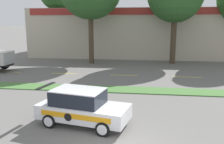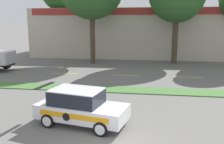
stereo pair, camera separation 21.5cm
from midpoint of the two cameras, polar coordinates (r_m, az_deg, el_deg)
name	(u,v)px [view 2 (the right image)]	position (r m, az deg, el deg)	size (l,w,h in m)	color
grass_verge	(125,90)	(17.06, 3.40, -4.07)	(120.00, 1.66, 0.06)	#477538
centre_line_2	(10,72)	(25.14, -22.08, 0.07)	(2.40, 0.14, 0.01)	yellow
centre_line_3	(65,73)	(22.89, -10.34, -0.31)	(2.40, 0.14, 0.01)	yellow
centre_line_4	(125,75)	(21.78, 3.25, -0.74)	(2.40, 0.14, 0.01)	yellow
centre_line_5	(189,77)	(21.98, 17.41, -1.14)	(2.40, 0.14, 0.01)	yellow
rally_car	(80,107)	(11.40, -6.72, -7.86)	(4.32, 2.53, 1.66)	white
store_building_backdrop	(143,32)	(36.17, 7.17, 9.01)	(28.60, 12.10, 6.24)	#BCB29E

